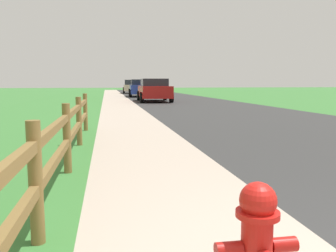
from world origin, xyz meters
name	(u,v)px	position (x,y,z in m)	size (l,w,h in m)	color
ground_plane	(130,100)	(0.00, 25.00, 0.00)	(120.00, 120.00, 0.00)	#3A7735
road_asphalt	(171,98)	(3.50, 27.00, 0.00)	(7.00, 66.00, 0.01)	#313131
curb_concrete	(90,99)	(-3.00, 27.00, 0.00)	(6.00, 66.00, 0.01)	#B2A291
grass_verge	(71,99)	(-4.50, 27.00, 0.01)	(5.00, 66.00, 0.00)	#3A7735
fire_hydrant	(258,242)	(-0.89, 0.53, 0.37)	(0.49, 0.41, 0.72)	red
rail_fence	(67,133)	(-2.29, 3.76, 0.58)	(0.11, 9.02, 1.00)	brown
parked_suv_red	(154,90)	(1.46, 22.19, 0.77)	(2.21, 4.85, 1.53)	maroon
parked_car_blue	(141,88)	(1.37, 30.55, 0.79)	(2.30, 4.92, 1.55)	navy
parked_car_beige	(132,86)	(1.30, 40.71, 0.81)	(2.33, 4.54, 1.59)	#C6B793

